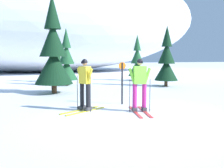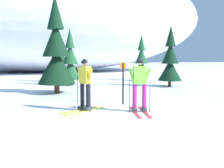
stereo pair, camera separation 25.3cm
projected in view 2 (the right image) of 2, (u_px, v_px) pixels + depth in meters
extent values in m
plane|color=white|center=(137.00, 118.00, 7.90)|extent=(120.00, 120.00, 0.00)
cube|color=red|center=(145.00, 112.00, 8.64)|extent=(0.29, 1.78, 0.03)
cube|color=red|center=(135.00, 112.00, 8.60)|extent=(0.29, 1.78, 0.03)
cube|color=#38383D|center=(144.00, 109.00, 8.73)|extent=(0.17, 0.29, 0.12)
cube|color=#38383D|center=(135.00, 109.00, 8.69)|extent=(0.17, 0.29, 0.12)
cylinder|color=#B7237A|center=(144.00, 96.00, 8.67)|extent=(0.15, 0.15, 0.82)
cylinder|color=#B7237A|center=(135.00, 96.00, 8.64)|extent=(0.15, 0.15, 0.82)
cube|color=#75C638|center=(140.00, 75.00, 8.58)|extent=(0.45, 0.28, 0.60)
cylinder|color=#75C638|center=(147.00, 76.00, 8.61)|extent=(0.28, 0.13, 0.58)
cylinder|color=#75C638|center=(132.00, 76.00, 8.56)|extent=(0.28, 0.13, 0.58)
sphere|color=tan|center=(140.00, 62.00, 8.53)|extent=(0.19, 0.19, 0.19)
sphere|color=black|center=(140.00, 62.00, 8.53)|extent=(0.21, 0.21, 0.21)
cube|color=black|center=(140.00, 62.00, 8.45)|extent=(0.15, 0.05, 0.07)
cylinder|color=#2D2D33|center=(150.00, 96.00, 8.63)|extent=(0.02, 0.02, 1.13)
cylinder|color=#2D2D33|center=(150.00, 110.00, 8.69)|extent=(0.07, 0.07, 0.01)
cylinder|color=#2D2D33|center=(130.00, 96.00, 8.56)|extent=(0.02, 0.02, 1.13)
cylinder|color=#2D2D33|center=(130.00, 111.00, 8.62)|extent=(0.07, 0.07, 0.01)
cube|color=gold|center=(86.00, 111.00, 8.76)|extent=(1.51, 1.12, 0.03)
cube|color=gold|center=(80.00, 110.00, 8.96)|extent=(1.51, 1.12, 0.03)
cube|color=#38383D|center=(88.00, 108.00, 8.82)|extent=(0.31, 0.28, 0.12)
cube|color=#38383D|center=(83.00, 107.00, 9.02)|extent=(0.31, 0.28, 0.12)
cylinder|color=black|center=(88.00, 95.00, 8.77)|extent=(0.15, 0.15, 0.81)
cylinder|color=black|center=(82.00, 94.00, 8.97)|extent=(0.15, 0.15, 0.81)
cube|color=yellow|center=(85.00, 75.00, 8.79)|extent=(0.42, 0.45, 0.60)
cylinder|color=yellow|center=(90.00, 77.00, 8.64)|extent=(0.24, 0.28, 0.58)
cylinder|color=yellow|center=(80.00, 76.00, 8.96)|extent=(0.24, 0.28, 0.58)
sphere|color=#A37556|center=(85.00, 63.00, 8.75)|extent=(0.19, 0.19, 0.19)
sphere|color=black|center=(85.00, 62.00, 8.74)|extent=(0.21, 0.21, 0.21)
cube|color=black|center=(83.00, 62.00, 8.69)|extent=(0.12, 0.14, 0.07)
cylinder|color=#2D2D33|center=(90.00, 94.00, 8.60)|extent=(0.02, 0.02, 1.23)
cylinder|color=#2D2D33|center=(90.00, 110.00, 8.66)|extent=(0.07, 0.07, 0.01)
cylinder|color=#2D2D33|center=(78.00, 92.00, 9.04)|extent=(0.02, 0.02, 1.23)
cylinder|color=#2D2D33|center=(78.00, 108.00, 9.10)|extent=(0.07, 0.07, 0.01)
cylinder|color=#47301E|center=(57.00, 87.00, 13.01)|extent=(0.27, 0.27, 0.67)
cone|color=black|center=(56.00, 67.00, 12.90)|extent=(1.91, 1.91, 1.72)
cone|color=black|center=(56.00, 40.00, 12.75)|extent=(1.38, 1.38, 1.72)
cone|color=black|center=(55.00, 12.00, 12.59)|extent=(0.84, 0.84, 1.72)
cylinder|color=#47301E|center=(61.00, 79.00, 18.63)|extent=(0.19, 0.19, 0.47)
cone|color=#14381E|center=(61.00, 69.00, 18.55)|extent=(1.35, 1.35, 1.21)
cone|color=#14381E|center=(61.00, 56.00, 18.44)|extent=(0.97, 0.97, 1.21)
cone|color=#14381E|center=(60.00, 42.00, 18.33)|extent=(0.59, 0.59, 1.21)
cylinder|color=#47301E|center=(71.00, 81.00, 16.51)|extent=(0.20, 0.20, 0.50)
cone|color=#1E512D|center=(70.00, 70.00, 16.43)|extent=(1.42, 1.42, 1.27)
cone|color=#1E512D|center=(70.00, 54.00, 16.31)|extent=(1.02, 1.02, 1.27)
cone|color=#1E512D|center=(70.00, 38.00, 16.20)|extent=(0.63, 0.63, 1.27)
cylinder|color=#47301E|center=(141.00, 78.00, 19.59)|extent=(0.19, 0.19, 0.48)
cone|color=#1E512D|center=(141.00, 68.00, 19.51)|extent=(1.36, 1.36, 1.22)
cone|color=#1E512D|center=(141.00, 55.00, 19.40)|extent=(0.98, 0.98, 1.22)
cone|color=#1E512D|center=(142.00, 43.00, 19.29)|extent=(0.60, 0.60, 1.22)
cylinder|color=#47301E|center=(170.00, 82.00, 15.85)|extent=(0.20, 0.20, 0.51)
cone|color=black|center=(170.00, 70.00, 15.76)|extent=(1.46, 1.46, 1.31)
cone|color=black|center=(170.00, 53.00, 15.65)|extent=(1.05, 1.05, 1.31)
cone|color=black|center=(171.00, 36.00, 15.53)|extent=(0.64, 0.64, 1.31)
ellipsoid|color=white|center=(43.00, 17.00, 29.86)|extent=(38.49, 18.94, 12.91)
cylinder|color=black|center=(123.00, 84.00, 9.97)|extent=(0.07, 0.07, 1.65)
cylinder|color=orange|center=(123.00, 66.00, 9.89)|extent=(0.28, 0.02, 0.28)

